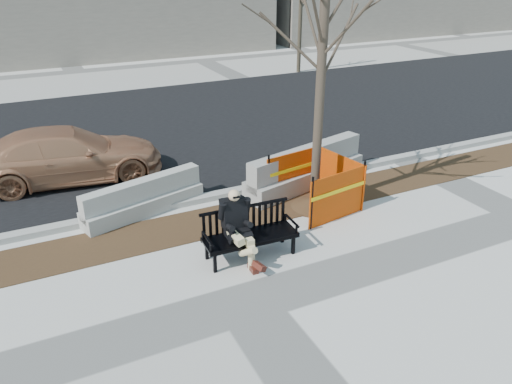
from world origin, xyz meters
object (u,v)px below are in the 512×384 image
seated_man (237,258)px  tree_fence (314,206)px  bench (250,256)px  sedan (72,179)px  jersey_barrier_right (305,185)px  jersey_barrier_left (145,213)px

seated_man → tree_fence: tree_fence is taller
bench → sedan: (-2.37, 4.84, 0.00)m
sedan → jersey_barrier_right: 5.48m
seated_man → jersey_barrier_left: (-1.02, 2.36, 0.00)m
tree_fence → sedan: 5.72m
bench → tree_fence: (2.01, 1.15, 0.00)m
bench → sedan: 5.39m
tree_fence → jersey_barrier_right: 1.08m
bench → jersey_barrier_right: jersey_barrier_right is taller
seated_man → sedan: (-2.14, 4.78, 0.00)m
sedan → jersey_barrier_right: bearing=-114.0°
bench → jersey_barrier_left: bearing=119.8°
seated_man → jersey_barrier_right: 3.37m
bench → seated_man: size_ratio=1.31×
bench → jersey_barrier_right: size_ratio=0.52×
bench → seated_man: (-0.23, 0.06, 0.00)m
tree_fence → sedan: bearing=139.9°
tree_fence → seated_man: bearing=-153.9°
sedan → seated_man: bearing=-150.5°
jersey_barrier_left → jersey_barrier_right: bearing=-19.5°
tree_fence → jersey_barrier_left: tree_fence is taller
tree_fence → jersey_barrier_right: bearing=68.2°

